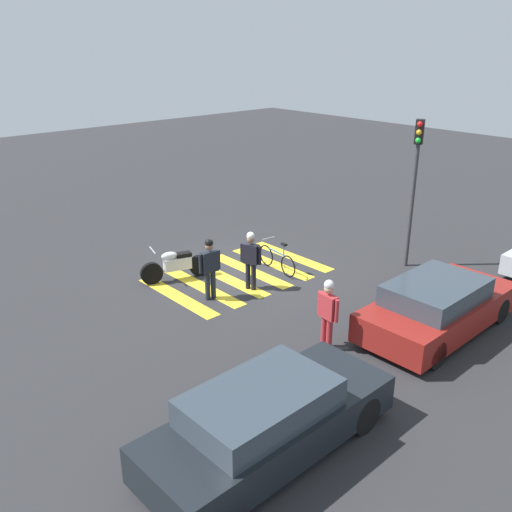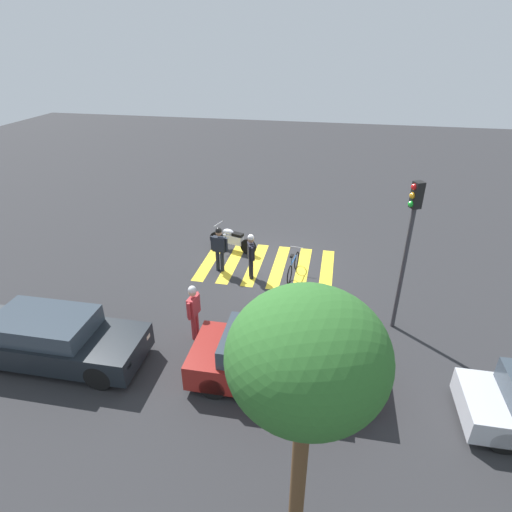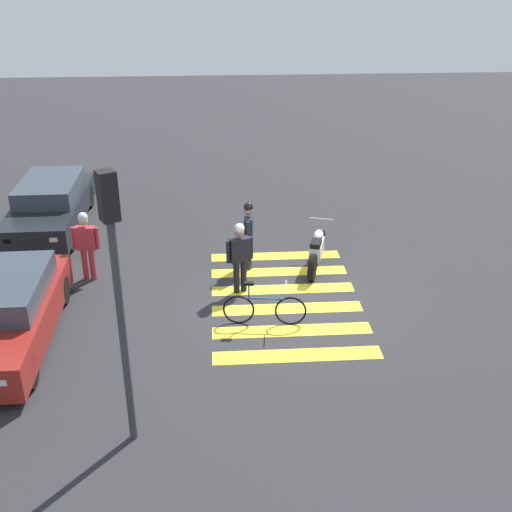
{
  "view_description": "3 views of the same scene",
  "coord_description": "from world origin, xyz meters",
  "views": [
    {
      "loc": [
        9.94,
        11.79,
        6.69
      ],
      "look_at": [
        0.29,
        1.08,
        1.0
      ],
      "focal_mm": 39.12,
      "sensor_mm": 36.0,
      "label": 1
    },
    {
      "loc": [
        -2.32,
        13.65,
        7.75
      ],
      "look_at": [
        0.27,
        0.81,
        0.79
      ],
      "focal_mm": 29.24,
      "sensor_mm": 36.0,
      "label": 2
    },
    {
      "loc": [
        -12.3,
        1.49,
        7.01
      ],
      "look_at": [
        -0.01,
        0.66,
        1.11
      ],
      "focal_mm": 43.72,
      "sensor_mm": 36.0,
      "label": 3
    }
  ],
  "objects": [
    {
      "name": "officer_by_motorcycle",
      "position": [
        0.41,
        1.0,
        0.98
      ],
      "size": [
        0.35,
        0.62,
        1.71
      ],
      "color": "black",
      "rests_on": "ground_plane"
    },
    {
      "name": "car_black_suv",
      "position": [
        4.63,
        6.2,
        0.67
      ],
      "size": [
        4.73,
        1.84,
        1.37
      ],
      "color": "black",
      "rests_on": "ground_plane"
    },
    {
      "name": "leaning_bicycle",
      "position": [
        -1.05,
        0.56,
        0.37
      ],
      "size": [
        0.46,
        1.76,
        0.99
      ],
      "color": "black",
      "rests_on": "ground_plane"
    },
    {
      "name": "pedestrian_bystander",
      "position": [
        1.29,
        4.59,
        0.99
      ],
      "size": [
        0.25,
        0.65,
        1.72
      ],
      "color": "#B22D33",
      "rests_on": "ground_plane"
    },
    {
      "name": "traffic_light_pole",
      "position": [
        -4.34,
        2.95,
        3.0
      ],
      "size": [
        0.36,
        0.32,
        4.5
      ],
      "color": "#38383D",
      "rests_on": "ground_plane"
    },
    {
      "name": "ground_plane",
      "position": [
        0.0,
        0.0,
        0.0
      ],
      "size": [
        60.0,
        60.0,
        0.0
      ],
      "primitive_type": "plane",
      "color": "#2B2B2D"
    },
    {
      "name": "officer_on_foot",
      "position": [
        1.64,
        0.73,
        1.0
      ],
      "size": [
        0.66,
        0.25,
        1.74
      ],
      "color": "#1E232D",
      "rests_on": "ground_plane"
    },
    {
      "name": "car_maroon_wagon",
      "position": [
        -1.32,
        5.81,
        0.65
      ],
      "size": [
        4.51,
        1.97,
        1.35
      ],
      "color": "black",
      "rests_on": "ground_plane"
    },
    {
      "name": "crosswalk_stripes",
      "position": [
        0.0,
        0.0,
        0.0
      ],
      "size": [
        4.95,
        3.33,
        0.01
      ],
      "color": "yellow",
      "rests_on": "ground_plane"
    },
    {
      "name": "police_motorcycle",
      "position": [
        1.59,
        -0.97,
        0.46
      ],
      "size": [
        2.07,
        0.87,
        1.04
      ],
      "color": "black",
      "rests_on": "ground_plane"
    }
  ]
}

